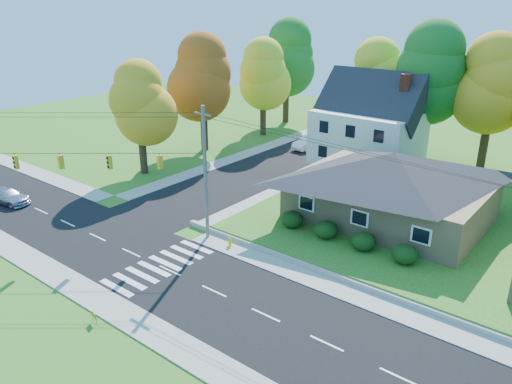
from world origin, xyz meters
TOP-DOWN VIEW (x-y plane):
  - ground at (0.00, 0.00)m, footprint 120.00×120.00m
  - road_main at (0.00, 0.00)m, footprint 90.00×8.00m
  - road_cross at (-8.00, 26.00)m, footprint 8.00×44.00m
  - sidewalk_north at (0.00, 5.00)m, footprint 90.00×2.00m
  - sidewalk_south at (0.00, -5.00)m, footprint 90.00×2.00m
  - lawn at (13.00, 21.00)m, footprint 30.00×30.00m
  - ranch_house at (8.00, 16.00)m, footprint 14.60×10.60m
  - colonial_house at (0.04, 28.00)m, footprint 10.40×8.40m
  - hedge_row at (7.50, 9.80)m, footprint 10.70×1.70m
  - traffic_infrastructure at (-0.15, 1.35)m, footprint 38.10×10.66m
  - tree_lot_0 at (-2.00, 34.00)m, footprint 6.72×6.72m
  - tree_lot_1 at (4.00, 33.00)m, footprint 7.84×7.84m
  - tree_lot_2 at (10.00, 34.00)m, footprint 7.28×7.28m
  - tree_west_0 at (-17.00, 12.00)m, footprint 6.16×6.16m
  - tree_west_1 at (-18.00, 22.00)m, footprint 7.28×7.28m
  - tree_west_2 at (-17.00, 32.00)m, footprint 6.72×6.72m
  - tree_west_3 at (-19.00, 40.00)m, footprint 7.84×7.84m
  - silver_sedan at (-19.92, -0.86)m, footprint 4.71×2.70m
  - white_car at (-8.53, 30.19)m, footprint 2.29×4.98m
  - fire_hydrant at (0.80, 5.11)m, footprint 0.40×0.31m
  - yard_sign at (0.96, -6.43)m, footprint 0.50×0.18m

SIDE VIEW (x-z plane):
  - ground at x=0.00m, z-range 0.00..0.00m
  - road_main at x=0.00m, z-range 0.00..0.02m
  - road_cross at x=-8.00m, z-range 0.00..0.02m
  - sidewalk_north at x=0.00m, z-range 0.00..0.08m
  - sidewalk_south at x=0.00m, z-range 0.00..0.08m
  - lawn at x=13.00m, z-range 0.00..0.50m
  - fire_hydrant at x=0.80m, z-range -0.02..0.69m
  - yard_sign at x=0.96m, z-range 0.13..0.78m
  - silver_sedan at x=-19.92m, z-range 0.02..1.31m
  - white_car at x=-8.53m, z-range 0.02..1.60m
  - hedge_row at x=7.50m, z-range 0.50..1.77m
  - ranch_house at x=8.00m, z-range 0.57..5.97m
  - colonial_house at x=0.04m, z-range -0.22..9.38m
  - traffic_infrastructure at x=-0.15m, z-range 0.15..10.15m
  - tree_west_0 at x=-17.00m, z-range 1.42..12.89m
  - tree_west_2 at x=-17.00m, z-range 1.55..14.06m
  - tree_lot_0 at x=-2.00m, z-range 2.05..14.56m
  - tree_west_1 at x=-18.00m, z-range 1.68..15.24m
  - tree_lot_2 at x=10.00m, z-range 2.18..15.74m
  - tree_west_3 at x=-19.00m, z-range 1.81..16.41m
  - tree_lot_1 at x=4.00m, z-range 2.31..16.91m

